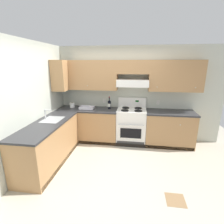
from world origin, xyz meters
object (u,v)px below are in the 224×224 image
object	(u,v)px
wine_bottle	(109,104)
stove	(131,126)
bowl	(87,108)
paper_towel_roll	(72,105)

from	to	relation	value
wine_bottle	stove	bearing A→B (deg)	-8.59
stove	bowl	distance (m)	1.29
stove	paper_towel_roll	xyz separation A→B (m)	(-1.66, 0.07, 0.50)
stove	wine_bottle	bearing A→B (deg)	171.41
wine_bottle	bowl	distance (m)	0.62
bowl	wine_bottle	bearing A→B (deg)	10.19
stove	bowl	xyz separation A→B (m)	(-1.21, -0.02, 0.45)
stove	bowl	size ratio (longest dim) A/B	3.09
wine_bottle	paper_towel_roll	distance (m)	1.05
bowl	paper_towel_roll	distance (m)	0.46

